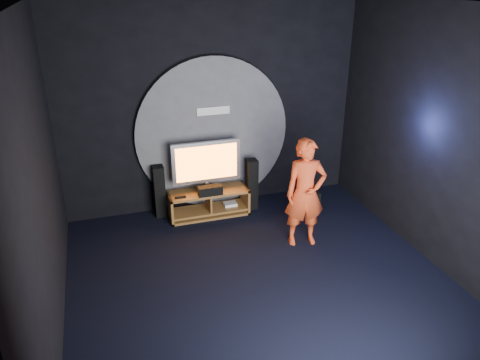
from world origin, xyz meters
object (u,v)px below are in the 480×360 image
object	(u,v)px
tv	(206,164)
subwoofer	(309,200)
tower_speaker_left	(159,191)
tower_speaker_right	(252,184)
media_console	(209,204)
player	(305,193)

from	to	relation	value
tv	subwoofer	distance (m)	1.92
tower_speaker_left	tower_speaker_right	distance (m)	1.57
tower_speaker_left	subwoofer	bearing A→B (deg)	-11.61
media_console	player	xyz separation A→B (m)	(1.16, -1.27, 0.64)
media_console	tv	bearing A→B (deg)	96.20
media_console	subwoofer	xyz separation A→B (m)	(1.72, -0.29, -0.03)
media_console	player	distance (m)	1.84
tower_speaker_left	media_console	bearing A→B (deg)	-15.79
tower_speaker_right	media_console	bearing A→B (deg)	-177.23
tv	subwoofer	xyz separation A→B (m)	(1.73, -0.36, -0.75)
tv	player	distance (m)	1.78
subwoofer	player	distance (m)	1.31
tower_speaker_left	player	world-z (taller)	player
media_console	tv	distance (m)	0.72
media_console	tower_speaker_right	distance (m)	0.81
tower_speaker_right	player	size ratio (longest dim) A/B	0.54
media_console	tower_speaker_left	size ratio (longest dim) A/B	1.49
tv	tower_speaker_right	distance (m)	0.91
tower_speaker_left	player	size ratio (longest dim) A/B	0.54
media_console	player	bearing A→B (deg)	-47.74
tower_speaker_left	subwoofer	xyz separation A→B (m)	(2.51, -0.52, -0.29)
player	subwoofer	bearing A→B (deg)	68.91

